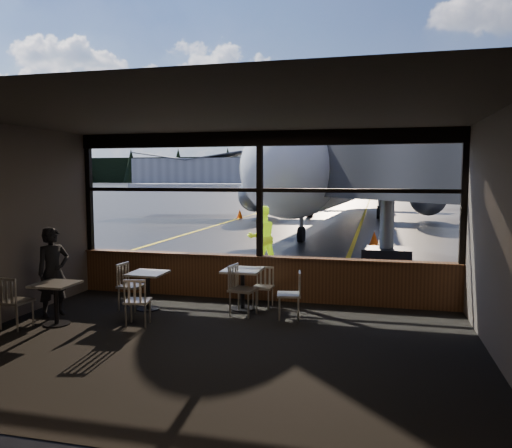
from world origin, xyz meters
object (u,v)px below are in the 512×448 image
at_px(airliner, 343,133).
at_px(cafe_table_mid, 148,291).
at_px(chair_mid_s, 138,301).
at_px(cone_wing, 240,214).
at_px(chair_left_s, 16,302).
at_px(ground_crew, 262,237).
at_px(cone_nose, 374,239).
at_px(chair_mid_w, 132,287).
at_px(chair_near_n, 263,288).
at_px(cafe_table_left, 56,304).
at_px(chair_near_w, 243,290).
at_px(cafe_table_near, 243,289).
at_px(jet_bridge, 421,181).
at_px(chair_near_e, 289,295).
at_px(passenger, 53,272).

distance_m(airliner, cafe_table_mid, 23.05).
distance_m(chair_mid_s, cone_wing, 22.75).
bearing_deg(chair_left_s, cone_wing, 100.16).
bearing_deg(ground_crew, cone_nose, -157.65).
xyz_separation_m(chair_mid_s, cone_nose, (3.90, 11.15, -0.14)).
distance_m(cafe_table_mid, chair_mid_w, 0.32).
bearing_deg(airliner, ground_crew, -89.27).
relative_size(chair_near_n, chair_mid_s, 0.94).
distance_m(cafe_table_left, chair_near_w, 3.29).
height_order(cafe_table_near, cafe_table_left, cafe_table_near).
xyz_separation_m(jet_bridge, cone_wing, (-9.61, 14.52, -2.17)).
bearing_deg(chair_near_e, chair_left_s, 100.76).
height_order(cafe_table_mid, ground_crew, ground_crew).
height_order(passenger, cone_wing, passenger).
xyz_separation_m(chair_near_e, cone_wing, (-6.86, 21.30, -0.15)).
bearing_deg(chair_left_s, ground_crew, 70.94).
bearing_deg(cafe_table_left, cafe_table_near, 31.32).
xyz_separation_m(chair_mid_w, chair_left_s, (-1.33, -1.56, 0.00)).
bearing_deg(chair_left_s, jet_bridge, 53.76).
bearing_deg(ground_crew, chair_mid_w, 36.17).
bearing_deg(cone_nose, chair_left_s, -116.32).
bearing_deg(chair_near_w, chair_near_n, 169.50).
xyz_separation_m(chair_near_n, chair_mid_w, (-2.43, -0.75, 0.06)).
distance_m(chair_near_e, cone_wing, 22.38).
relative_size(cafe_table_mid, chair_mid_w, 0.80).
bearing_deg(cone_nose, chair_mid_w, -113.73).
xyz_separation_m(cafe_table_mid, chair_left_s, (-1.64, -1.63, 0.09)).
height_order(cafe_table_left, chair_near_e, chair_near_e).
relative_size(cafe_table_mid, chair_near_w, 0.77).
bearing_deg(airliner, passenger, -94.87).
distance_m(chair_near_e, cone_nose, 10.23).
height_order(cafe_table_near, chair_near_e, chair_near_e).
bearing_deg(cone_nose, passenger, -117.41).
relative_size(cafe_table_near, cone_wing, 1.39).
bearing_deg(cafe_table_near, jet_bridge, 59.52).
height_order(airliner, chair_mid_w, airliner).
relative_size(chair_near_w, chair_near_n, 1.19).
distance_m(passenger, cone_wing, 22.29).
height_order(cafe_table_near, chair_near_w, chair_near_w).
bearing_deg(chair_mid_w, cone_nose, 161.90).
bearing_deg(chair_near_e, chair_mid_s, 102.70).
relative_size(airliner, cone_wing, 60.21).
bearing_deg(chair_near_n, cafe_table_mid, 20.50).
distance_m(airliner, chair_near_w, 22.88).
relative_size(chair_mid_s, ground_crew, 0.49).
relative_size(airliner, passenger, 20.82).
relative_size(chair_mid_s, cone_wing, 1.50).
relative_size(chair_near_w, ground_crew, 0.54).
bearing_deg(cone_wing, jet_bridge, -56.49).
relative_size(cafe_table_near, chair_mid_s, 0.93).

